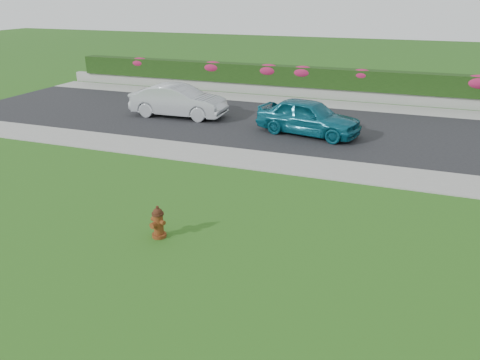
% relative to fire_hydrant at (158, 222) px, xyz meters
% --- Properties ---
extents(ground, '(120.00, 120.00, 0.00)m').
position_rel_fire_hydrant_xyz_m(ground, '(1.74, -2.76, -0.40)').
color(ground, black).
rests_on(ground, ground).
extents(street_far, '(26.00, 8.00, 0.04)m').
position_rel_fire_hydrant_xyz_m(street_far, '(-3.26, 11.24, -0.38)').
color(street_far, black).
rests_on(street_far, ground).
extents(sidewalk_far, '(24.00, 2.00, 0.04)m').
position_rel_fire_hydrant_xyz_m(sidewalk_far, '(-4.26, 6.24, -0.38)').
color(sidewalk_far, gray).
rests_on(sidewalk_far, ground).
extents(sidewalk_beyond, '(34.00, 2.00, 0.04)m').
position_rel_fire_hydrant_xyz_m(sidewalk_beyond, '(0.74, 16.24, -0.38)').
color(sidewalk_beyond, gray).
rests_on(sidewalk_beyond, ground).
extents(retaining_wall, '(34.00, 0.40, 0.60)m').
position_rel_fire_hydrant_xyz_m(retaining_wall, '(0.74, 17.74, -0.10)').
color(retaining_wall, gray).
rests_on(retaining_wall, ground).
extents(hedge, '(32.00, 0.90, 1.10)m').
position_rel_fire_hydrant_xyz_m(hedge, '(0.74, 17.84, 0.75)').
color(hedge, black).
rests_on(hedge, retaining_wall).
extents(fire_hydrant, '(0.44, 0.41, 0.83)m').
position_rel_fire_hydrant_xyz_m(fire_hydrant, '(0.00, 0.00, 0.00)').
color(fire_hydrant, '#4A210B').
rests_on(fire_hydrant, ground).
extents(sedan_teal, '(4.67, 2.62, 1.50)m').
position_rel_fire_hydrant_xyz_m(sedan_teal, '(1.50, 10.09, 0.39)').
color(sedan_teal, '#0E586C').
rests_on(sedan_teal, street_far).
extents(sedan_silver, '(4.68, 1.76, 1.53)m').
position_rel_fire_hydrant_xyz_m(sedan_silver, '(-5.06, 10.97, 0.41)').
color(sedan_silver, '#B6BABF').
rests_on(sedan_silver, street_far).
extents(flower_clump_a, '(1.28, 0.82, 0.64)m').
position_rel_fire_hydrant_xyz_m(flower_clump_a, '(-11.28, 17.74, 1.05)').
color(flower_clump_a, '#A71C5F').
rests_on(flower_clump_a, hedge).
extents(flower_clump_b, '(1.40, 0.90, 0.70)m').
position_rel_fire_hydrant_xyz_m(flower_clump_b, '(-6.15, 17.74, 1.03)').
color(flower_clump_b, '#A71C5F').
rests_on(flower_clump_b, hedge).
extents(flower_clump_c, '(1.42, 0.91, 0.71)m').
position_rel_fire_hydrant_xyz_m(flower_clump_c, '(-2.60, 17.74, 1.02)').
color(flower_clump_c, '#A71C5F').
rests_on(flower_clump_c, hedge).
extents(flower_clump_d, '(1.40, 0.90, 0.70)m').
position_rel_fire_hydrant_xyz_m(flower_clump_d, '(-0.57, 17.74, 1.03)').
color(flower_clump_d, '#A71C5F').
rests_on(flower_clump_d, hedge).
extents(flower_clump_e, '(1.22, 0.79, 0.61)m').
position_rel_fire_hydrant_xyz_m(flower_clump_e, '(2.73, 17.74, 1.06)').
color(flower_clump_e, '#A71C5F').
rests_on(flower_clump_e, hedge).
extents(flower_clump_f, '(1.54, 0.99, 0.77)m').
position_rel_fire_hydrant_xyz_m(flower_clump_f, '(8.59, 17.74, 1.00)').
color(flower_clump_f, '#A71C5F').
rests_on(flower_clump_f, hedge).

